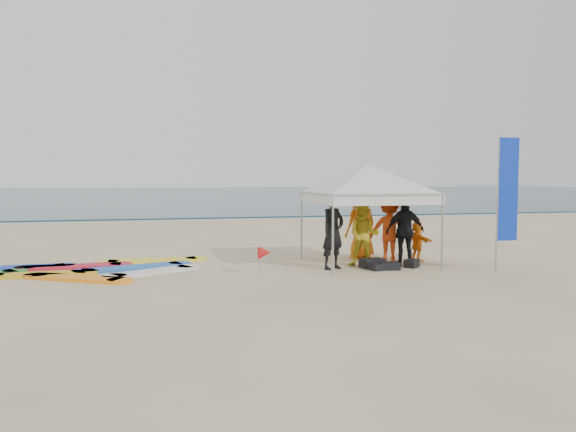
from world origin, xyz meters
The scene contains 14 objects.
ground centered at (0.00, 0.00, 0.00)m, with size 120.00×120.00×0.00m, color beige.
ocean centered at (0.00, 60.00, 0.04)m, with size 160.00×84.00×0.08m, color #0C2633.
shoreline_foam centered at (0.00, 18.20, 0.00)m, with size 160.00×1.20×0.01m, color silver.
person_black_a centered at (1.45, 1.37, 0.91)m, with size 0.66×0.43×1.81m, color black.
person_yellow centered at (2.29, 1.52, 0.78)m, with size 0.76×0.59×1.56m, color gold.
person_orange_a centered at (3.12, 1.87, 0.86)m, with size 1.11×0.64×1.72m, color red.
person_black_b centered at (3.33, 1.42, 0.86)m, with size 1.01×0.42×1.72m, color black.
person_orange_b centered at (2.76, 2.91, 0.92)m, with size 0.90×0.59×1.85m, color orange.
person_seated centered at (4.02, 2.12, 0.52)m, with size 0.96×0.31×1.04m, color orange.
canopy_tent centered at (2.51, 1.87, 2.49)m, with size 3.79×3.79×2.86m.
feather_flag centered at (5.20, 0.05, 1.87)m, with size 0.54×0.04×3.18m.
marker_pennant centered at (-0.28, 1.01, 0.49)m, with size 0.28×0.28×0.64m.
gear_pile centered at (2.66, 1.14, 0.10)m, with size 1.48×0.80×0.22m.
surfboard_spread centered at (-4.38, 2.46, 0.04)m, with size 5.85×3.29×0.07m.
Camera 1 is at (-2.73, -11.26, 2.20)m, focal length 35.00 mm.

